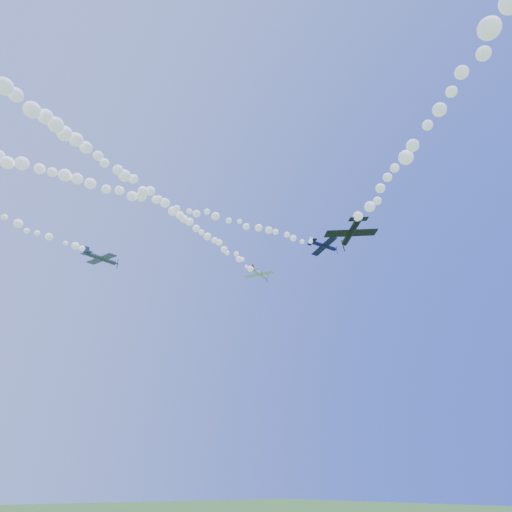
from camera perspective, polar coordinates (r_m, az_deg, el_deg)
plane_white at (r=107.07m, az=0.49°, el=-2.40°), size 7.77×8.22×2.11m
smoke_trail_white at (r=80.85m, az=-13.53°, el=7.66°), size 67.22×27.63×3.26m
plane_navy at (r=94.90m, az=9.04°, el=1.36°), size 7.41×7.86×2.59m
smoke_trail_navy at (r=81.25m, az=-13.49°, el=7.25°), size 70.11×15.69×2.90m
plane_grey at (r=82.73m, az=-19.93°, el=-0.29°), size 7.28×7.70×1.95m
plane_black at (r=54.98m, az=12.55°, el=3.13°), size 6.61×6.23×2.37m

